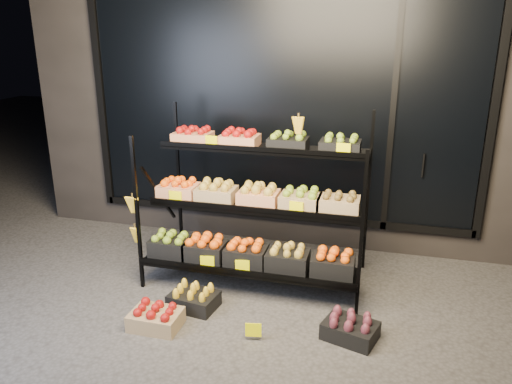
# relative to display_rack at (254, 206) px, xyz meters

# --- Properties ---
(ground) EXTENTS (24.00, 24.00, 0.00)m
(ground) POSITION_rel_display_rack_xyz_m (0.02, -0.60, -0.79)
(ground) COLOR #514F4C
(ground) RESTS_ON ground
(building) EXTENTS (6.00, 2.08, 3.50)m
(building) POSITION_rel_display_rack_xyz_m (0.02, 1.99, 0.96)
(building) COLOR #2D2826
(building) RESTS_ON ground
(display_rack) EXTENTS (2.18, 1.02, 1.73)m
(display_rack) POSITION_rel_display_rack_xyz_m (0.00, 0.00, 0.00)
(display_rack) COLOR black
(display_rack) RESTS_ON ground
(tag_floor_b) EXTENTS (0.13, 0.01, 0.12)m
(tag_floor_b) POSITION_rel_display_rack_xyz_m (0.27, -1.00, -0.73)
(tag_floor_b) COLOR #FEFA00
(tag_floor_b) RESTS_ON ground
(floor_crate_left) EXTENTS (0.42, 0.31, 0.21)m
(floor_crate_left) POSITION_rel_display_rack_xyz_m (-0.58, -1.02, -0.69)
(floor_crate_left) COLOR tan
(floor_crate_left) RESTS_ON ground
(floor_crate_midleft) EXTENTS (0.45, 0.36, 0.21)m
(floor_crate_midleft) POSITION_rel_display_rack_xyz_m (-0.38, -0.65, -0.69)
(floor_crate_midleft) COLOR black
(floor_crate_midleft) RESTS_ON ground
(floor_crate_right) EXTENTS (0.49, 0.41, 0.21)m
(floor_crate_right) POSITION_rel_display_rack_xyz_m (1.02, -0.76, -0.69)
(floor_crate_right) COLOR black
(floor_crate_right) RESTS_ON ground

